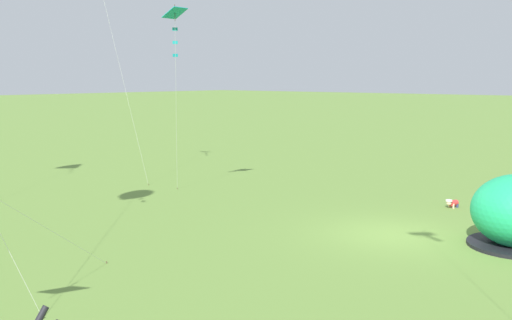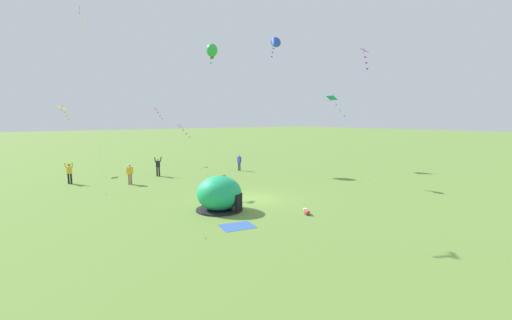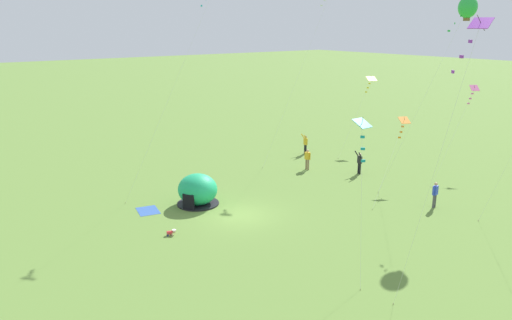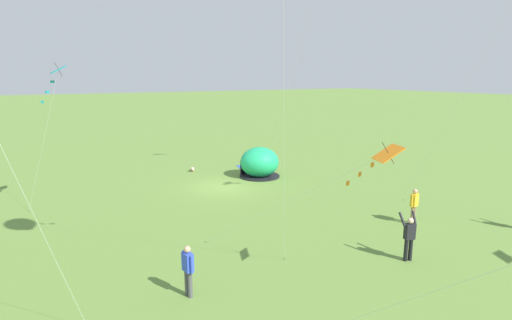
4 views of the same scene
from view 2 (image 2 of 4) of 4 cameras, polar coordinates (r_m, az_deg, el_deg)
name	(u,v)px [view 2 (image 2 of 4)]	position (r m, az deg, el deg)	size (l,w,h in m)	color
ground_plane	(253,199)	(23.61, -0.58, -6.54)	(300.00, 300.00, 0.00)	olive
popup_tent	(219,194)	(20.72, -6.12, -5.67)	(2.81, 2.81, 2.10)	#1EAD6B
picnic_blanket	(237,226)	(17.90, -3.12, -10.98)	(1.70, 1.30, 0.01)	#3359A5
toddler_crawling	(306,211)	(20.13, 8.39, -8.48)	(0.35, 0.55, 0.32)	red
person_with_toddler	(130,173)	(30.43, -20.29, -2.06)	(0.58, 0.32, 1.72)	#8C7251
person_watching_sky	(69,172)	(32.84, -28.66, -1.79)	(0.70, 0.58, 1.89)	black
person_center_field	(239,162)	(36.09, -2.82, -0.27)	(0.30, 0.58, 1.72)	#4C4C51
person_arms_raised	(158,166)	(33.88, -16.02, -0.95)	(0.70, 0.57, 1.89)	black
kite_teal	(334,102)	(29.78, 12.87, 9.41)	(2.32, 2.12, 7.56)	silver
kite_purple	(365,56)	(34.27, 17.68, 16.17)	(1.81, 2.43, 12.03)	silver
kite_pink	(158,112)	(43.41, -16.03, 7.67)	(2.35, 8.21, 6.84)	silver
kite_blue	(275,44)	(42.75, 3.11, 18.73)	(4.75, 3.24, 15.04)	silver
kite_white	(81,18)	(34.43, -27.16, 20.37)	(0.99, 7.56, 14.94)	silver
kite_yellow	(63,110)	(40.07, -29.47, 7.22)	(2.91, 7.20, 6.89)	silver
kite_orange	(182,129)	(35.80, -12.18, 5.14)	(3.54, 7.28, 5.03)	silver
kite_green	(212,50)	(38.74, -7.37, 17.68)	(3.62, 4.66, 13.46)	silver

